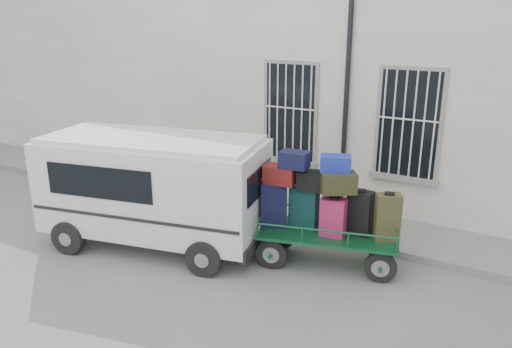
{
  "coord_description": "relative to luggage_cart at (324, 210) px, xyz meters",
  "views": [
    {
      "loc": [
        4.5,
        -7.37,
        4.4
      ],
      "look_at": [
        -0.2,
        1.0,
        1.33
      ],
      "focal_mm": 35.0,
      "sensor_mm": 36.0,
      "label": 1
    }
  ],
  "objects": [
    {
      "name": "ground",
      "position": [
        -1.5,
        -0.47,
        -1.07
      ],
      "size": [
        80.0,
        80.0,
        0.0
      ],
      "primitive_type": "plane",
      "color": "slate",
      "rests_on": "ground"
    },
    {
      "name": "luggage_cart",
      "position": [
        0.0,
        0.0,
        0.0
      ],
      "size": [
        2.98,
        1.7,
        2.12
      ],
      "rotation": [
        0.0,
        0.0,
        0.25
      ],
      "color": "black",
      "rests_on": "ground"
    },
    {
      "name": "sidewalk",
      "position": [
        -1.5,
        1.73,
        -1.0
      ],
      "size": [
        24.0,
        1.7,
        0.15
      ],
      "primitive_type": "cube",
      "color": "gray",
      "rests_on": "ground"
    },
    {
      "name": "building",
      "position": [
        -1.5,
        5.03,
        1.92
      ],
      "size": [
        24.0,
        5.15,
        6.0
      ],
      "color": "beige",
      "rests_on": "ground"
    },
    {
      "name": "van",
      "position": [
        -3.23,
        -0.83,
        0.19
      ],
      "size": [
        4.65,
        2.67,
        2.21
      ],
      "rotation": [
        0.0,
        0.0,
        0.2
      ],
      "color": "silver",
      "rests_on": "ground"
    }
  ]
}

